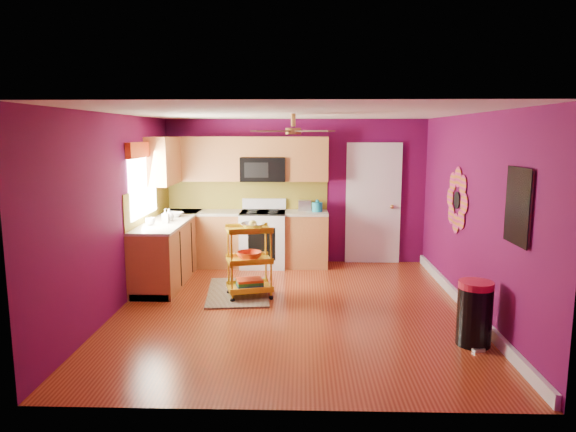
{
  "coord_description": "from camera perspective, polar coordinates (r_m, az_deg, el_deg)",
  "views": [
    {
      "loc": [
        0.12,
        -6.41,
        2.25
      ],
      "look_at": [
        -0.07,
        0.4,
        1.15
      ],
      "focal_mm": 32.0,
      "sensor_mm": 36.0,
      "label": 1
    }
  ],
  "objects": [
    {
      "name": "right_wall_art",
      "position": [
        6.47,
        20.62,
        1.41
      ],
      "size": [
        0.04,
        2.74,
        1.04
      ],
      "color": "black",
      "rests_on": "ground"
    },
    {
      "name": "panel_door",
      "position": [
        9.04,
        9.44,
        1.23
      ],
      "size": [
        0.95,
        0.11,
        2.15
      ],
      "color": "white",
      "rests_on": "ground"
    },
    {
      "name": "teal_kettle",
      "position": [
        8.71,
        3.26,
        1.03
      ],
      "size": [
        0.18,
        0.18,
        0.21
      ],
      "color": "teal",
      "rests_on": "lower_cabinets"
    },
    {
      "name": "counter_dish",
      "position": [
        8.37,
        -12.54,
        0.16
      ],
      "size": [
        0.28,
        0.28,
        0.07
      ],
      "primitive_type": "imported",
      "color": "white",
      "rests_on": "lower_cabinets"
    },
    {
      "name": "counter_cup",
      "position": [
        7.67,
        -15.05,
        -0.59
      ],
      "size": [
        0.14,
        0.14,
        0.11
      ],
      "primitive_type": "imported",
      "color": "white",
      "rests_on": "lower_cabinets"
    },
    {
      "name": "electric_range",
      "position": [
        8.78,
        -2.78,
        -2.47
      ],
      "size": [
        0.76,
        0.66,
        1.13
      ],
      "color": "white",
      "rests_on": "ground"
    },
    {
      "name": "room_envelope",
      "position": [
        6.44,
        0.79,
        3.64
      ],
      "size": [
        4.54,
        5.04,
        2.52
      ],
      "color": "#5C0A41",
      "rests_on": "ground"
    },
    {
      "name": "rolling_cart",
      "position": [
        7.1,
        -4.25,
        -4.68
      ],
      "size": [
        0.69,
        0.58,
        1.09
      ],
      "color": "gold",
      "rests_on": "ground"
    },
    {
      "name": "lower_cabinets",
      "position": [
        8.55,
        -8.3,
        -3.22
      ],
      "size": [
        2.81,
        2.31,
        0.94
      ],
      "color": "#955528",
      "rests_on": "ground"
    },
    {
      "name": "trash_can",
      "position": [
        5.92,
        20.02,
        -10.13
      ],
      "size": [
        0.46,
        0.46,
        0.7
      ],
      "color": "black",
      "rests_on": "ground"
    },
    {
      "name": "ground",
      "position": [
        6.79,
        0.53,
        -10.2
      ],
      "size": [
        5.0,
        5.0,
        0.0
      ],
      "primitive_type": "plane",
      "color": "maroon",
      "rests_on": "ground"
    },
    {
      "name": "shag_rug",
      "position": [
        7.45,
        -5.57,
        -8.39
      ],
      "size": [
        0.99,
        1.47,
        0.02
      ],
      "primitive_type": "cube",
      "rotation": [
        0.0,
        0.0,
        0.11
      ],
      "color": "black",
      "rests_on": "ground"
    },
    {
      "name": "upper_cabinetry",
      "position": [
        8.7,
        -7.42,
        6.1
      ],
      "size": [
        2.8,
        2.3,
        1.26
      ],
      "color": "#955528",
      "rests_on": "ground"
    },
    {
      "name": "left_window",
      "position": [
        7.83,
        -15.8,
        5.04
      ],
      "size": [
        0.08,
        1.35,
        1.08
      ],
      "color": "white",
      "rests_on": "ground"
    },
    {
      "name": "soap_bottle_b",
      "position": [
        7.97,
        -13.07,
        0.12
      ],
      "size": [
        0.14,
        0.14,
        0.18
      ],
      "primitive_type": "imported",
      "color": "white",
      "rests_on": "lower_cabinets"
    },
    {
      "name": "ceiling_fan",
      "position": [
        6.61,
        0.59,
        9.5
      ],
      "size": [
        1.01,
        1.01,
        0.26
      ],
      "color": "#BF8C3F",
      "rests_on": "ground"
    },
    {
      "name": "toaster",
      "position": [
        8.82,
        1.87,
        1.19
      ],
      "size": [
        0.22,
        0.15,
        0.18
      ],
      "primitive_type": "cube",
      "color": "beige",
      "rests_on": "lower_cabinets"
    },
    {
      "name": "soap_bottle_a",
      "position": [
        7.79,
        -13.45,
        0.0
      ],
      "size": [
        0.1,
        0.1,
        0.21
      ],
      "primitive_type": "imported",
      "color": "#EA3F72",
      "rests_on": "lower_cabinets"
    }
  ]
}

